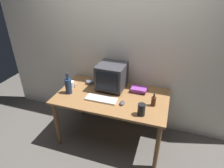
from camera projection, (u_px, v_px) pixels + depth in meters
ground_plane at (112, 136)px, 2.99m from camera, size 6.00×6.00×0.00m
back_wall at (123, 49)px, 2.79m from camera, size 4.00×0.08×2.50m
desk at (112, 101)px, 2.67m from camera, size 1.51×0.86×0.75m
crt_monitor at (112, 76)px, 2.72m from camera, size 0.39×0.40×0.37m
keyboard at (101, 99)px, 2.53m from camera, size 0.42×0.15×0.02m
computer_mouse at (122, 103)px, 2.44m from camera, size 0.06×0.10×0.04m
bottle_tall at (68, 86)px, 2.63m from camera, size 0.09×0.09×0.32m
bottle_short at (154, 101)px, 2.39m from camera, size 0.06×0.06×0.18m
book_stack at (139, 90)px, 2.70m from camera, size 0.22×0.16×0.06m
mug at (72, 84)px, 2.81m from camera, size 0.12×0.08×0.09m
cd_spindle at (90, 82)px, 2.92m from camera, size 0.12×0.12×0.04m
metal_canister at (141, 110)px, 2.22m from camera, size 0.09×0.09×0.15m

